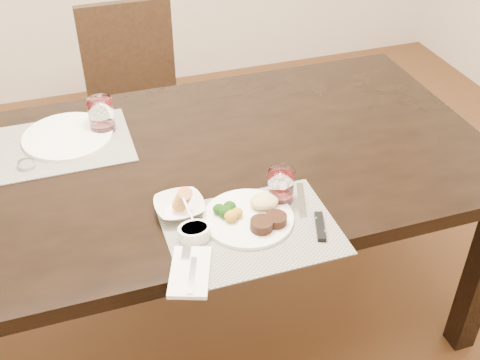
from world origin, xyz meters
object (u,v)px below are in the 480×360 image
object	(u,v)px
dinner_plate	(253,215)
wine_glass_near	(281,187)
chair_far	(136,94)
steak_knife	(315,220)
far_plate	(68,136)
cracker_bowl	(179,206)

from	to	relation	value
dinner_plate	wine_glass_near	xyz separation A→B (m)	(0.10, 0.06, 0.03)
chair_far	steak_knife	size ratio (longest dim) A/B	3.42
dinner_plate	far_plate	distance (m)	0.74
far_plate	steak_knife	bearing A→B (deg)	-46.91
dinner_plate	steak_knife	bearing A→B (deg)	-36.29
dinner_plate	steak_knife	size ratio (longest dim) A/B	0.96
dinner_plate	steak_knife	distance (m)	0.17
chair_far	far_plate	bearing A→B (deg)	-115.39
cracker_bowl	far_plate	size ratio (longest dim) A/B	0.47
wine_glass_near	dinner_plate	bearing A→B (deg)	-151.87
dinner_plate	far_plate	xyz separation A→B (m)	(-0.45, 0.59, -0.01)
chair_far	dinner_plate	world-z (taller)	chair_far
chair_far	wine_glass_near	xyz separation A→B (m)	(0.22, -1.22, 0.30)
far_plate	wine_glass_near	bearing A→B (deg)	-43.97
wine_glass_near	steak_knife	bearing A→B (deg)	-64.24
chair_far	cracker_bowl	size ratio (longest dim) A/B	6.44
steak_knife	wine_glass_near	distance (m)	0.14
dinner_plate	wine_glass_near	world-z (taller)	wine_glass_near
dinner_plate	wine_glass_near	distance (m)	0.12
cracker_bowl	far_plate	xyz separation A→B (m)	(-0.26, 0.49, -0.01)
steak_knife	wine_glass_near	size ratio (longest dim) A/B	2.56
steak_knife	chair_far	bearing A→B (deg)	120.79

